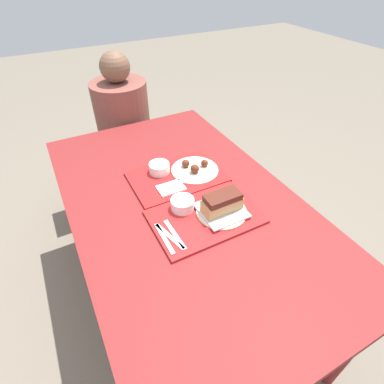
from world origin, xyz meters
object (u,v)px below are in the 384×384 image
(bowl_coleslaw_near, at_px, (183,203))
(bowl_coleslaw_far, at_px, (159,167))
(brisket_sandwich_plate, at_px, (222,206))
(tray_far, at_px, (177,177))
(person_seated_across, at_px, (122,113))
(tray_near, at_px, (205,217))
(wings_plate_far, at_px, (195,169))

(bowl_coleslaw_near, relative_size, bowl_coleslaw_far, 1.00)
(bowl_coleslaw_near, bearing_deg, brisket_sandwich_plate, -36.21)
(tray_far, height_order, bowl_coleslaw_near, bowl_coleslaw_near)
(bowl_coleslaw_far, height_order, person_seated_across, person_seated_across)
(tray_near, distance_m, person_seated_across, 1.17)
(bowl_coleslaw_near, xyz_separation_m, bowl_coleslaw_far, (0.02, 0.29, 0.00))
(bowl_coleslaw_near, relative_size, wings_plate_far, 0.43)
(bowl_coleslaw_near, bearing_deg, wings_plate_far, 51.31)
(tray_near, bearing_deg, bowl_coleslaw_near, 126.56)
(bowl_coleslaw_far, bearing_deg, wings_plate_far, -23.81)
(brisket_sandwich_plate, distance_m, wings_plate_far, 0.32)
(tray_far, distance_m, bowl_coleslaw_near, 0.24)
(tray_near, height_order, tray_far, same)
(tray_far, distance_m, person_seated_across, 0.87)
(tray_near, distance_m, tray_far, 0.31)
(brisket_sandwich_plate, bearing_deg, wings_plate_far, 82.49)
(brisket_sandwich_plate, bearing_deg, person_seated_across, 92.98)
(tray_near, distance_m, brisket_sandwich_plate, 0.08)
(bowl_coleslaw_near, distance_m, bowl_coleslaw_far, 0.29)
(tray_near, relative_size, wings_plate_far, 1.89)
(bowl_coleslaw_far, distance_m, wings_plate_far, 0.17)
(person_seated_across, bearing_deg, tray_near, -90.45)
(tray_far, height_order, brisket_sandwich_plate, brisket_sandwich_plate)
(tray_near, xyz_separation_m, bowl_coleslaw_near, (-0.06, 0.08, 0.03))
(wings_plate_far, xyz_separation_m, person_seated_across, (-0.10, 0.87, -0.05))
(person_seated_across, bearing_deg, wings_plate_far, -83.21)
(bowl_coleslaw_near, height_order, wings_plate_far, wings_plate_far)
(tray_near, bearing_deg, tray_far, 87.13)
(tray_near, height_order, bowl_coleslaw_far, bowl_coleslaw_far)
(brisket_sandwich_plate, height_order, wings_plate_far, brisket_sandwich_plate)
(person_seated_across, bearing_deg, bowl_coleslaw_near, -93.78)
(tray_far, bearing_deg, wings_plate_far, -0.58)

